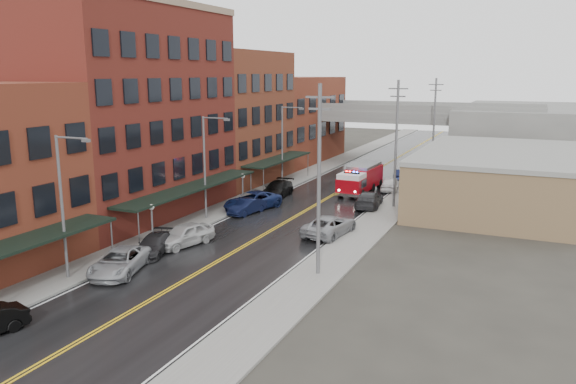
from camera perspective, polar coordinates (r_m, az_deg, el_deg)
The scene contains 34 objects.
ground at distance 28.40m, azimuth -23.25°, elevation -15.41°, with size 220.00×220.00×0.00m, color #2D2B26.
road at distance 51.98m, azimuth 1.61°, elevation -2.02°, with size 11.00×160.00×0.02m, color black.
sidewalk_left at distance 55.09m, azimuth -5.42°, elevation -1.19°, with size 3.00×160.00×0.15m, color slate.
sidewalk_right at distance 49.72m, azimuth 9.42°, elevation -2.76°, with size 3.00×160.00×0.15m, color slate.
curb_left at distance 54.32m, azimuth -3.90°, elevation -1.36°, with size 0.30×160.00×0.15m, color gray.
curb_right at distance 50.15m, azimuth 7.59°, elevation -2.57°, with size 0.30×160.00×0.15m, color gray.
brick_building_b at distance 51.41m, azimuth -15.41°, elevation 7.56°, with size 9.00×20.00×18.00m, color maroon.
brick_building_c at distance 65.94m, azimuth -5.60°, elevation 7.51°, with size 9.00×15.00×15.00m, color brown.
brick_building_far at distance 81.67m, azimuth 0.55°, elevation 7.37°, with size 9.00×20.00×12.00m, color maroon.
tan_building at distance 57.59m, azimuth 20.49°, elevation 1.13°, with size 14.00×22.00×5.00m, color brown.
right_far_block at distance 87.04m, azimuth 23.28°, elevation 5.37°, with size 18.00×30.00×8.00m, color slate.
awning_0 at distance 35.12m, azimuth -27.23°, elevation -5.27°, with size 2.60×16.00×3.09m.
awning_1 at distance 48.76m, azimuth -9.73°, elevation 0.46°, with size 2.60×18.00×3.09m.
awning_2 at distance 63.79m, azimuth -0.97°, elevation 3.33°, with size 2.60×13.00×3.09m.
globe_lamp_1 at distance 42.76m, azimuth -13.68°, elevation -2.28°, with size 0.44×0.44×3.12m.
globe_lamp_2 at distance 54.19m, azimuth -4.63°, elevation 1.02°, with size 0.44×0.44×3.12m.
street_lamp_0 at distance 36.43m, azimuth -21.77°, elevation -0.62°, with size 2.64×0.22×9.00m.
street_lamp_1 at distance 48.69m, azimuth -8.24°, elevation 3.12°, with size 2.64×0.22×9.00m.
street_lamp_2 at distance 62.66m, azimuth -0.39°, elevation 5.21°, with size 2.64×0.22×9.00m.
utility_pole_0 at distance 34.41m, azimuth 3.16°, elevation 1.43°, with size 1.80×0.24×12.00m.
utility_pole_1 at distance 53.37m, azimuth 10.93°, elevation 5.01°, with size 1.80×0.24×12.00m.
utility_pole_2 at distance 72.88m, azimuth 14.61°, elevation 6.67°, with size 1.80×0.24×12.00m.
overpass at distance 81.20m, azimuth 10.40°, elevation 7.14°, with size 40.00×10.00×7.50m.
fire_truck at distance 60.35m, azimuth 7.35°, elevation 1.40°, with size 3.50×8.17×2.95m.
parked_car_left_2 at distance 37.78m, azimuth -16.74°, elevation -6.79°, with size 2.53×5.50×1.53m, color #989B9F.
parked_car_left_3 at distance 41.08m, azimuth -13.45°, elevation -5.21°, with size 1.91×4.70×1.36m, color black.
parked_car_left_4 at distance 42.45m, azimuth -10.48°, elevation -4.30°, with size 1.97×4.91×1.67m, color #B4B4B4.
parked_car_left_5 at distance 51.22m, azimuth -4.17°, elevation -1.49°, with size 1.45×4.15×1.37m, color black.
parked_car_left_6 at distance 52.75m, azimuth -3.64°, elevation -0.91°, with size 2.76×5.98×1.66m, color navy.
parked_car_left_7 at distance 58.06m, azimuth -1.12°, elevation 0.28°, with size 2.25×5.53×1.61m, color black.
parked_car_right_0 at distance 44.52m, azimuth 4.26°, elevation -3.40°, with size 2.67×5.78×1.61m, color gray.
parked_car_right_1 at distance 54.08m, azimuth 8.23°, elevation -0.75°, with size 2.18×5.37×1.56m, color #29292C.
parked_car_right_2 at distance 62.03m, azimuth 10.38°, elevation 0.83°, with size 1.86×4.63×1.58m, color silver.
parked_car_right_3 at distance 68.45m, azimuth 11.60°, elevation 1.72°, with size 1.41×4.06×1.34m, color black.
Camera 1 is at (19.28, -16.60, 12.62)m, focal length 35.00 mm.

